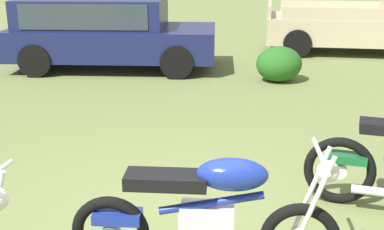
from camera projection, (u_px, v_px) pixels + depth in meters
The scene contains 3 objects.
motorcycle_blue at pixel (208, 216), 3.78m from camera, with size 1.96×0.90×1.02m.
car_navy at pixel (103, 28), 10.42m from camera, with size 4.47×2.86×1.43m.
shrub_low at pixel (279, 64), 9.49m from camera, with size 0.86×0.76×0.66m.
Camera 1 is at (-0.73, -3.59, 2.35)m, focal length 47.89 mm.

